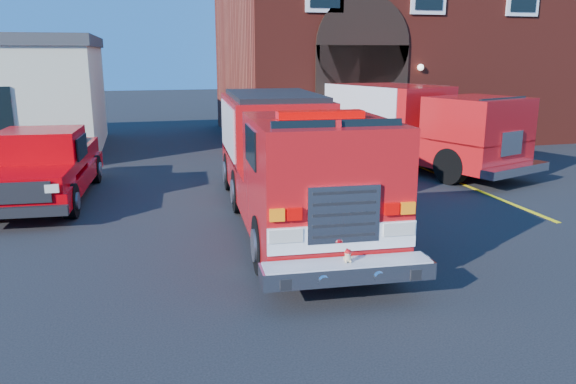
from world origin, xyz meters
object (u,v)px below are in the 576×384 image
object	(u,v)px
fire_engine	(290,159)
pickup_truck	(46,167)
secondary_truck	(408,123)
fire_station	(393,41)

from	to	relation	value
fire_engine	pickup_truck	distance (m)	6.55
fire_engine	pickup_truck	xyz separation A→B (m)	(-5.58, 3.40, -0.55)
fire_engine	secondary_truck	xyz separation A→B (m)	(5.53, 5.34, 0.02)
fire_station	secondary_truck	xyz separation A→B (m)	(-2.78, -7.40, -2.81)
pickup_truck	secondary_truck	xyz separation A→B (m)	(11.11, 1.94, 0.56)
fire_engine	pickup_truck	bearing A→B (deg)	148.63
fire_station	fire_engine	distance (m)	15.47
fire_station	secondary_truck	bearing A→B (deg)	-110.60
fire_engine	secondary_truck	bearing A→B (deg)	44.00
secondary_truck	fire_engine	bearing A→B (deg)	-136.00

